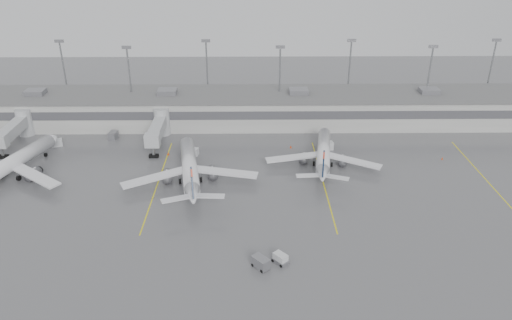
{
  "coord_description": "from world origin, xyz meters",
  "views": [
    {
      "loc": [
        2.26,
        -69.38,
        50.4
      ],
      "look_at": [
        3.27,
        24.0,
        5.0
      ],
      "focal_mm": 35.0,
      "sensor_mm": 36.0,
      "label": 1
    }
  ],
  "objects_px": {
    "jet_far_left": "(9,164)",
    "baggage_tug": "(280,259)",
    "jet_mid_left": "(190,168)",
    "jet_mid_right": "(323,153)"
  },
  "relations": [
    {
      "from": "jet_far_left",
      "to": "baggage_tug",
      "type": "distance_m",
      "value": 63.7
    },
    {
      "from": "jet_far_left",
      "to": "jet_mid_left",
      "type": "bearing_deg",
      "value": 14.35
    },
    {
      "from": "jet_far_left",
      "to": "baggage_tug",
      "type": "height_order",
      "value": "jet_far_left"
    },
    {
      "from": "jet_mid_left",
      "to": "baggage_tug",
      "type": "relative_size",
      "value": 10.42
    },
    {
      "from": "jet_mid_left",
      "to": "jet_mid_right",
      "type": "distance_m",
      "value": 30.09
    },
    {
      "from": "jet_mid_left",
      "to": "jet_mid_right",
      "type": "bearing_deg",
      "value": 5.51
    },
    {
      "from": "jet_far_left",
      "to": "jet_mid_right",
      "type": "relative_size",
      "value": 1.08
    },
    {
      "from": "jet_mid_left",
      "to": "baggage_tug",
      "type": "distance_m",
      "value": 33.08
    },
    {
      "from": "jet_far_left",
      "to": "jet_mid_left",
      "type": "height_order",
      "value": "jet_far_left"
    },
    {
      "from": "jet_mid_left",
      "to": "baggage_tug",
      "type": "bearing_deg",
      "value": -66.83
    }
  ]
}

